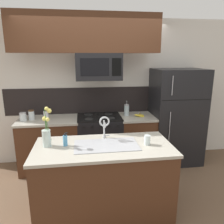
# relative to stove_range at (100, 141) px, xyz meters

# --- Properties ---
(ground_plane) EXTENTS (10.00, 10.00, 0.00)m
(ground_plane) POSITION_rel_stove_range_xyz_m (-0.00, -0.90, -0.46)
(ground_plane) COLOR brown
(rear_partition) EXTENTS (5.20, 0.10, 2.60)m
(rear_partition) POSITION_rel_stove_range_xyz_m (0.30, 0.38, 0.84)
(rear_partition) COLOR silver
(rear_partition) RESTS_ON ground
(splash_band) EXTENTS (3.31, 0.01, 0.48)m
(splash_band) POSITION_rel_stove_range_xyz_m (-0.00, 0.32, 0.69)
(splash_band) COLOR black
(splash_band) RESTS_ON rear_partition
(back_counter_left) EXTENTS (1.01, 0.65, 0.91)m
(back_counter_left) POSITION_rel_stove_range_xyz_m (-0.87, 0.00, -0.01)
(back_counter_left) COLOR #4C2B19
(back_counter_left) RESTS_ON ground
(back_counter_right) EXTENTS (0.62, 0.65, 0.91)m
(back_counter_right) POSITION_rel_stove_range_xyz_m (0.68, 0.00, -0.01)
(back_counter_right) COLOR #4C2B19
(back_counter_right) RESTS_ON ground
(stove_range) EXTENTS (0.76, 0.64, 0.93)m
(stove_range) POSITION_rel_stove_range_xyz_m (0.00, 0.00, 0.00)
(stove_range) COLOR black
(stove_range) RESTS_ON ground
(microwave) EXTENTS (0.74, 0.40, 0.43)m
(microwave) POSITION_rel_stove_range_xyz_m (0.00, -0.02, 1.32)
(microwave) COLOR black
(upper_cabinet_band) EXTENTS (2.33, 0.34, 0.60)m
(upper_cabinet_band) POSITION_rel_stove_range_xyz_m (-0.19, -0.05, 1.83)
(upper_cabinet_band) COLOR #4C2B19
(refrigerator) EXTENTS (0.89, 0.74, 1.73)m
(refrigerator) POSITION_rel_stove_range_xyz_m (1.42, 0.02, 0.40)
(refrigerator) COLOR black
(refrigerator) RESTS_ON ground
(storage_jar_tall) EXTENTS (0.11, 0.11, 0.14)m
(storage_jar_tall) POSITION_rel_stove_range_xyz_m (-1.26, -0.04, 0.52)
(storage_jar_tall) COLOR silver
(storage_jar_tall) RESTS_ON back_counter_left
(storage_jar_medium) EXTENTS (0.10, 0.10, 0.16)m
(storage_jar_medium) POSITION_rel_stove_range_xyz_m (-1.13, 0.01, 0.53)
(storage_jar_medium) COLOR silver
(storage_jar_medium) RESTS_ON back_counter_left
(storage_jar_short) EXTENTS (0.09, 0.09, 0.16)m
(storage_jar_short) POSITION_rel_stove_range_xyz_m (-0.90, 0.03, 0.53)
(storage_jar_short) COLOR silver
(storage_jar_short) RESTS_ON back_counter_left
(banana_bunch) EXTENTS (0.19, 0.11, 0.08)m
(banana_bunch) POSITION_rel_stove_range_xyz_m (0.71, -0.06, 0.47)
(banana_bunch) COLOR yellow
(banana_bunch) RESTS_ON back_counter_right
(french_press) EXTENTS (0.09, 0.09, 0.27)m
(french_press) POSITION_rel_stove_range_xyz_m (0.50, 0.06, 0.55)
(french_press) COLOR silver
(french_press) RESTS_ON back_counter_right
(island_counter) EXTENTS (1.65, 0.79, 0.91)m
(island_counter) POSITION_rel_stove_range_xyz_m (-0.05, -1.25, -0.01)
(island_counter) COLOR #4C2B19
(island_counter) RESTS_ON ground
(kitchen_sink) EXTENTS (0.76, 0.42, 0.16)m
(kitchen_sink) POSITION_rel_stove_range_xyz_m (-0.02, -1.25, 0.38)
(kitchen_sink) COLOR #ADAFB5
(kitchen_sink) RESTS_ON island_counter
(sink_faucet) EXTENTS (0.14, 0.14, 0.31)m
(sink_faucet) POSITION_rel_stove_range_xyz_m (-0.02, -1.04, 0.65)
(sink_faucet) COLOR #B7BABF
(sink_faucet) RESTS_ON island_counter
(dish_soap_bottle) EXTENTS (0.06, 0.05, 0.16)m
(dish_soap_bottle) POSITION_rel_stove_range_xyz_m (-0.50, -1.19, 0.52)
(dish_soap_bottle) COLOR #4C93C6
(dish_soap_bottle) RESTS_ON island_counter
(drinking_glass) EXTENTS (0.08, 0.08, 0.12)m
(drinking_glass) POSITION_rel_stove_range_xyz_m (0.47, -1.29, 0.51)
(drinking_glass) COLOR silver
(drinking_glass) RESTS_ON island_counter
(flower_vase) EXTENTS (0.13, 0.10, 0.48)m
(flower_vase) POSITION_rel_stove_range_xyz_m (-0.71, -1.17, 0.59)
(flower_vase) COLOR silver
(flower_vase) RESTS_ON island_counter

